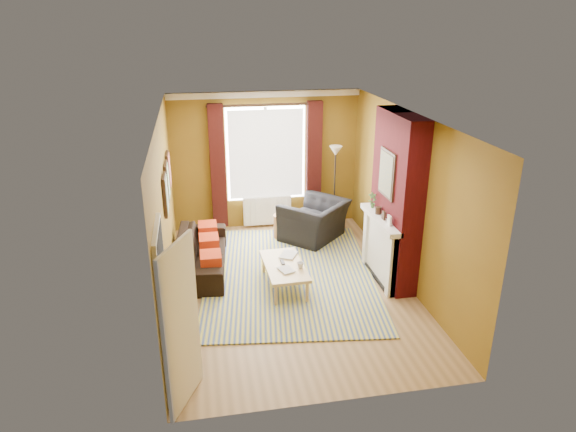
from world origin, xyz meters
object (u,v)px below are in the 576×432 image
object	(u,v)px
armchair	(314,221)
floor_lamp	(335,164)
coffee_table	(284,267)
sofa	(201,253)
wicker_stool	(283,226)

from	to	relation	value
armchair	floor_lamp	size ratio (longest dim) A/B	0.68
coffee_table	sofa	bearing A→B (deg)	143.63
coffee_table	floor_lamp	size ratio (longest dim) A/B	0.71
armchair	coffee_table	bearing A→B (deg)	18.13
sofa	armchair	size ratio (longest dim) A/B	1.76
coffee_table	wicker_stool	size ratio (longest dim) A/B	2.56
sofa	floor_lamp	size ratio (longest dim) A/B	1.20
wicker_stool	floor_lamp	world-z (taller)	floor_lamp
floor_lamp	coffee_table	bearing A→B (deg)	-122.53
coffee_table	wicker_stool	world-z (taller)	wicker_stool
armchair	wicker_stool	xyz separation A→B (m)	(-0.59, 0.15, -0.14)
sofa	floor_lamp	xyz separation A→B (m)	(2.76, 1.36, 1.08)
sofa	armchair	xyz separation A→B (m)	(2.24, 0.92, 0.08)
sofa	wicker_stool	xyz separation A→B (m)	(1.65, 1.07, -0.06)
wicker_stool	coffee_table	bearing A→B (deg)	-99.57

